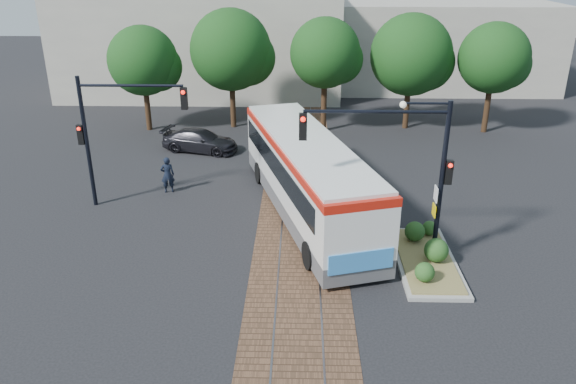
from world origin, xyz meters
name	(u,v)px	position (x,y,z in m)	size (l,w,h in m)	color
ground	(299,249)	(0.00, 0.00, 0.00)	(120.00, 120.00, 0.00)	black
trackbed	(299,206)	(0.00, 4.00, 0.01)	(3.60, 40.00, 0.02)	brown
tree_row	(320,55)	(1.21, 16.42, 4.85)	(26.40, 5.60, 7.67)	#382314
warehouses	(295,42)	(-0.53, 28.75, 3.81)	(40.00, 13.00, 8.00)	#ADA899
city_bus	(307,173)	(0.31, 3.36, 1.93)	(6.24, 13.14, 3.46)	#4B4B4E
traffic_island	(426,254)	(4.82, -0.90, 0.33)	(2.20, 5.20, 1.13)	gray
signal_pole_main	(409,158)	(3.86, -0.81, 4.16)	(5.49, 0.46, 6.00)	black
signal_pole_left	(110,125)	(-8.37, 4.00, 3.86)	(4.99, 0.34, 6.00)	black
officer	(168,175)	(-6.42, 5.57, 0.90)	(0.66, 0.43, 1.80)	black
parked_car	(200,140)	(-5.89, 11.74, 0.65)	(1.82, 4.48, 1.30)	black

